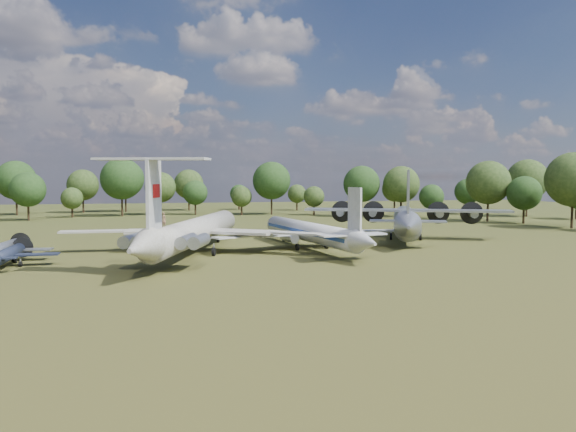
{
  "coord_description": "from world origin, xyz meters",
  "views": [
    {
      "loc": [
        -6.87,
        -75.5,
        10.3
      ],
      "look_at": [
        9.68,
        -1.56,
        5.0
      ],
      "focal_mm": 35.0,
      "sensor_mm": 36.0,
      "label": 1
    }
  ],
  "objects": [
    {
      "name": "small_prop_west",
      "position": [
        -24.29,
        -6.33,
        1.09
      ],
      "size": [
        11.12,
        15.01,
        2.18
      ],
      "primitive_type": null,
      "rotation": [
        0.0,
        0.0,
        -0.02
      ],
      "color": "black",
      "rests_on": "ground"
    },
    {
      "name": "small_prop_northwest",
      "position": [
        -26.11,
        -1.83,
        1.14
      ],
      "size": [
        12.7,
        16.5,
        2.29
      ],
      "primitive_type": null,
      "rotation": [
        0.0,
        0.0,
        -0.08
      ],
      "color": "#A7AAAF",
      "rests_on": "ground"
    },
    {
      "name": "tu104_jet",
      "position": [
        13.54,
        1.58,
        1.91
      ],
      "size": [
        34.59,
        42.44,
        3.82
      ],
      "primitive_type": null,
      "rotation": [
        0.0,
        0.0,
        0.17
      ],
      "color": "silver",
      "rests_on": "ground"
    },
    {
      "name": "il62_airliner",
      "position": [
        -2.57,
        -0.08,
        2.4
      ],
      "size": [
        51.16,
        58.29,
        4.8
      ],
      "primitive_type": null,
      "rotation": [
        0.0,
        0.0,
        -0.32
      ],
      "color": "silver",
      "rests_on": "ground"
    },
    {
      "name": "ground",
      "position": [
        0.0,
        0.0,
        0.0
      ],
      "size": [
        300.0,
        300.0,
        0.0
      ],
      "primitive_type": "plane",
      "color": "#253C14",
      "rests_on": "ground"
    },
    {
      "name": "person_on_il62",
      "position": [
        -6.81,
        -12.83,
        5.61
      ],
      "size": [
        0.7,
        0.61,
        1.62
      ],
      "primitive_type": "imported",
      "rotation": [
        0.0,
        0.0,
        2.69
      ],
      "color": "#9B6F4F",
      "rests_on": "il62_airliner"
    },
    {
      "name": "an12_transport",
      "position": [
        32.14,
        10.0,
        2.46
      ],
      "size": [
        45.43,
        47.49,
        4.91
      ],
      "primitive_type": null,
      "rotation": [
        0.0,
        0.0,
        -0.41
      ],
      "color": "#A8AAB0",
      "rests_on": "ground"
    }
  ]
}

